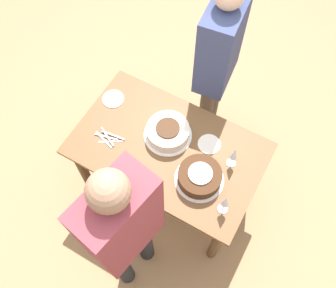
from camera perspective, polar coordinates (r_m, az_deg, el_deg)
name	(u,v)px	position (r m, az deg, el deg)	size (l,w,h in m)	color
ground_plane	(168,187)	(3.16, 0.00, -6.56)	(12.00, 12.00, 0.00)	#A87F56
dining_table	(168,156)	(2.61, 0.00, -1.84)	(1.27, 0.78, 0.73)	brown
cake_center_white	(168,132)	(2.50, -0.02, 1.87)	(0.33, 0.33, 0.10)	white
cake_front_chocolate	(200,177)	(2.36, 4.85, -4.97)	(0.32, 0.32, 0.11)	white
wine_glass_near	(226,202)	(2.23, 8.76, -8.67)	(0.06, 0.06, 0.20)	silver
wine_glass_far	(234,154)	(2.36, 10.03, -1.56)	(0.06, 0.06, 0.20)	silver
dessert_plate_left	(113,99)	(2.72, -8.36, 6.82)	(0.16, 0.16, 0.01)	white
dessert_plate_right	(209,144)	(2.52, 6.28, -0.03)	(0.15, 0.15, 0.01)	white
fork_pile	(108,138)	(2.55, -9.09, 0.92)	(0.21, 0.11, 0.01)	silver
person_cutting	(124,229)	(2.02, -6.77, -12.79)	(0.29, 0.43, 1.67)	#232328
person_watching	(218,59)	(2.66, 7.62, 12.72)	(0.26, 0.42, 1.57)	#4C4238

